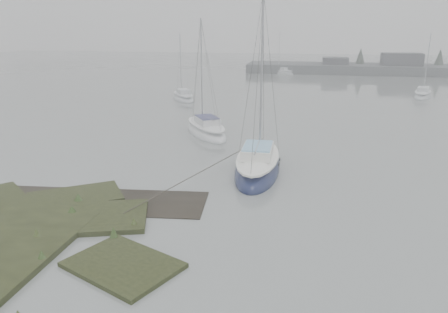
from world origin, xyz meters
The scene contains 7 objects.
ground centered at (0.00, 30.00, 0.00)m, with size 160.00×160.00×0.00m, color slate.
far_shoreline centered at (26.84, 61.90, 0.85)m, with size 60.00×8.00×4.15m.
sailboat_main centered at (3.67, 9.92, 0.31)m, with size 2.47×7.14×10.02m.
sailboat_white centered at (-0.97, 17.50, 0.27)m, with size 5.02×6.24×8.65m.
sailboat_far_a centered at (-6.77, 31.62, 0.22)m, with size 4.09×5.26×7.24m.
sailboat_far_b centered at (18.24, 38.20, 0.22)m, with size 3.12×5.40×7.25m.
sailboat_far_c centered at (1.67, 58.52, 0.22)m, with size 4.84×4.56×7.07m.
Camera 1 is at (6.16, -12.22, 7.61)m, focal length 35.00 mm.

